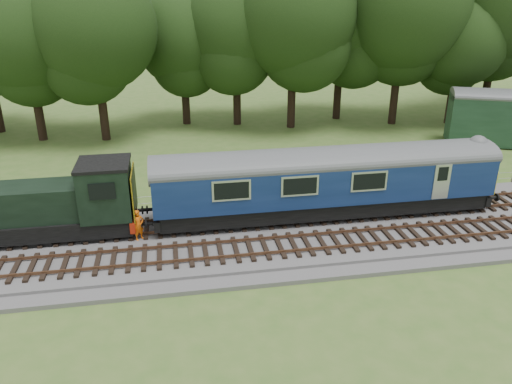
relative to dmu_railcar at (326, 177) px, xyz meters
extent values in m
plane|color=#436A27|center=(-2.47, -1.40, -2.61)|extent=(120.00, 120.00, 0.00)
cube|color=#4C4C4F|center=(-2.47, -1.40, -2.43)|extent=(70.00, 7.00, 0.35)
cube|color=brown|center=(-2.47, -0.72, -2.12)|extent=(66.50, 0.07, 0.14)
cube|color=brown|center=(-2.47, 0.72, -2.12)|extent=(66.50, 0.07, 0.14)
cube|color=brown|center=(-2.47, -3.72, -2.12)|extent=(66.50, 0.07, 0.14)
cube|color=brown|center=(-2.47, -2.28, -2.12)|extent=(66.50, 0.07, 0.14)
cube|color=black|center=(-0.01, 0.00, -1.55)|extent=(17.46, 2.52, 0.85)
cube|color=#0D204A|center=(-0.01, 0.00, -0.12)|extent=(18.00, 2.80, 2.05)
cube|color=yellow|center=(9.01, 0.00, -0.50)|extent=(0.06, 2.74, 1.30)
cube|color=black|center=(5.99, 0.00, -1.75)|extent=(2.60, 2.00, 0.55)
cube|color=black|center=(-6.01, 0.00, -1.75)|extent=(2.60, 2.00, 0.55)
cube|color=black|center=(-14.41, 0.00, -1.60)|extent=(8.73, 2.39, 0.85)
cube|color=black|center=(-15.61, 0.00, -0.35)|extent=(6.30, 2.08, 1.70)
cube|color=black|center=(-11.21, 0.00, 0.05)|extent=(2.40, 2.55, 2.60)
cube|color=#AB220D|center=(-10.03, 0.00, -1.55)|extent=(0.25, 2.60, 0.55)
cube|color=yellow|center=(-9.89, 0.00, -0.15)|extent=(0.06, 2.55, 2.30)
imported|color=orange|center=(-9.74, -1.05, -1.48)|extent=(0.67, 0.63, 1.55)
camera|label=1|loc=(-7.91, -23.45, 9.32)|focal=35.00mm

